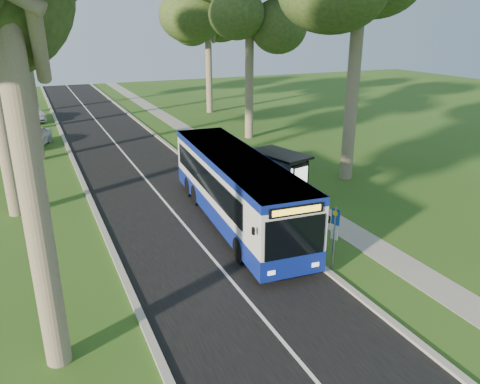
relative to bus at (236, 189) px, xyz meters
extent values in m
plane|color=#2F591B|center=(1.20, -2.67, -1.66)|extent=(120.00, 120.00, 0.00)
cube|color=black|center=(-2.30, 7.33, -1.65)|extent=(7.00, 100.00, 0.02)
cube|color=#9E9B93|center=(1.20, 7.33, -1.60)|extent=(0.25, 100.00, 0.12)
cube|color=#9E9B93|center=(-5.80, 7.33, -1.60)|extent=(0.25, 100.00, 0.12)
cube|color=white|center=(-2.30, 7.33, -1.64)|extent=(0.12, 100.00, 0.00)
cube|color=gray|center=(4.20, 7.33, -1.65)|extent=(1.50, 100.00, 0.02)
cube|color=silver|center=(0.00, 0.01, 0.12)|extent=(3.39, 12.17, 2.85)
cube|color=navy|center=(0.00, 0.01, -0.91)|extent=(3.42, 12.20, 0.80)
cube|color=navy|center=(0.00, 0.01, 1.38)|extent=(3.42, 12.20, 0.32)
cube|color=black|center=(0.00, -6.01, 0.24)|extent=(2.25, 0.22, 1.45)
cube|color=yellow|center=(0.00, -6.05, 1.24)|extent=(1.80, 0.15, 0.22)
cube|color=black|center=(0.00, -5.94, -1.16)|extent=(2.41, 0.30, 0.30)
cylinder|color=black|center=(-1.13, -3.69, -1.14)|extent=(0.36, 1.06, 1.04)
cylinder|color=black|center=(1.13, -3.69, -1.14)|extent=(0.36, 1.06, 1.04)
cylinder|color=black|center=(-1.13, 3.52, -1.14)|extent=(0.36, 1.06, 1.04)
cylinder|color=black|center=(1.13, 3.52, -1.14)|extent=(0.36, 1.06, 1.04)
cylinder|color=gray|center=(1.51, -5.54, -0.41)|extent=(0.08, 0.08, 2.49)
cube|color=#0D3E93|center=(1.51, -5.54, 0.48)|extent=(0.14, 0.35, 0.62)
cylinder|color=yellow|center=(1.48, -5.54, 0.63)|extent=(0.08, 0.21, 0.22)
cube|color=white|center=(1.51, -5.54, -0.21)|extent=(0.13, 0.30, 0.40)
cube|color=black|center=(3.68, 0.09, -0.39)|extent=(0.12, 0.12, 2.55)
cube|color=black|center=(3.68, 2.70, -0.39)|extent=(0.12, 0.12, 2.55)
cube|color=black|center=(3.05, 1.39, 0.95)|extent=(2.39, 3.42, 0.12)
cube|color=silver|center=(3.76, 1.39, -0.28)|extent=(0.67, 2.53, 2.04)
cube|color=black|center=(3.05, -0.03, -0.39)|extent=(1.08, 0.42, 2.24)
cube|color=white|center=(3.05, -0.12, -0.39)|extent=(0.84, 0.23, 1.99)
cube|color=black|center=(3.36, 1.70, -1.20)|extent=(0.82, 1.87, 0.06)
cylinder|color=black|center=(2.49, 4.42, -1.23)|extent=(0.48, 0.48, 0.87)
cylinder|color=black|center=(2.49, 4.42, -0.77)|extent=(0.52, 0.52, 0.05)
imported|color=silver|center=(-8.01, 19.32, -0.94)|extent=(3.11, 4.54, 1.43)
imported|color=#A1A4A9|center=(-8.09, 29.82, -0.87)|extent=(2.99, 5.08, 1.58)
cylinder|color=#7A6B56|center=(-8.30, -6.67, 3.65)|extent=(0.66, 0.66, 10.61)
cylinder|color=#7A6B56|center=(-7.80, 15.33, 3.62)|extent=(0.66, 0.66, 10.57)
cylinder|color=#7A6B56|center=(-7.30, 35.33, 3.39)|extent=(0.65, 0.65, 10.10)
ellipsoid|color=#29451A|center=(-7.30, 35.33, 8.73)|extent=(5.20, 5.20, 6.92)
cylinder|color=#7A6B56|center=(8.70, 3.33, 4.72)|extent=(0.72, 0.72, 12.75)
cylinder|color=#7A6B56|center=(8.00, 15.33, 3.61)|extent=(0.66, 0.66, 10.54)
cylinder|color=#7A6B56|center=(9.20, 27.33, 3.30)|extent=(0.64, 0.64, 9.92)
ellipsoid|color=#29451A|center=(9.20, 27.33, 8.54)|extent=(5.20, 5.20, 6.80)
camera|label=1|loc=(-8.14, -18.33, 7.11)|focal=35.00mm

